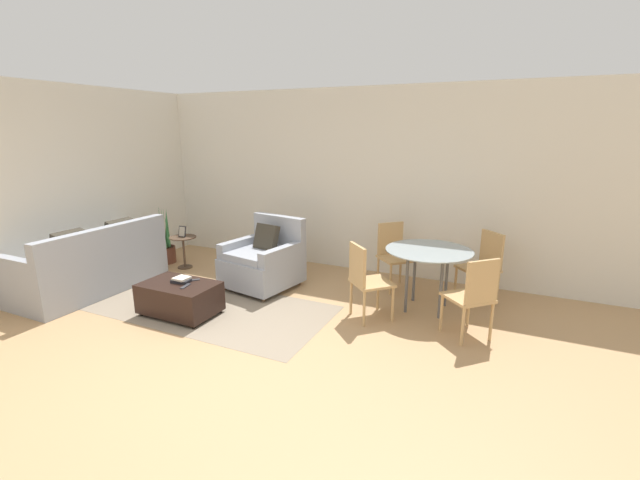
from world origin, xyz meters
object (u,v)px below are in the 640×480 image
object	(u,v)px
tv_remote_secondary	(193,280)
picture_frame	(182,232)
side_table	(183,246)
dining_chair_far_left	(393,251)
couch	(94,268)
dining_chair_near_right	(474,293)
ottoman	(180,297)
dining_table	(429,257)
book_stack	(181,280)
dining_chair_near_left	(365,277)
tv_remote_primary	(185,286)
armchair	(264,261)
dining_chair_far_right	(484,262)
potted_plant	(165,248)

from	to	relation	value
tv_remote_secondary	picture_frame	size ratio (longest dim) A/B	0.84
side_table	dining_chair_far_left	bearing A→B (deg)	10.33
couch	dining_chair_near_right	xyz separation A→B (m)	(4.81, 0.71, 0.20)
ottoman	dining_table	bearing A→B (deg)	28.06
book_stack	dining_chair_near_left	size ratio (longest dim) A/B	0.26
couch	side_table	world-z (taller)	couch
tv_remote_primary	tv_remote_secondary	distance (m)	0.21
dining_table	dining_chair_far_left	bearing A→B (deg)	135.00
dining_chair_near_left	couch	bearing A→B (deg)	-168.98
dining_table	dining_chair_near_right	world-z (taller)	dining_chair_near_right
book_stack	tv_remote_primary	xyz separation A→B (m)	(0.15, -0.09, -0.02)
armchair	picture_frame	xyz separation A→B (m)	(-1.60, 0.17, 0.22)
dining_chair_near_right	dining_chair_far_right	xyz separation A→B (m)	(0.00, 1.18, 0.00)
ottoman	potted_plant	size ratio (longest dim) A/B	0.94
tv_remote_secondary	picture_frame	distance (m)	1.81
tv_remote_secondary	dining_chair_near_right	world-z (taller)	dining_chair_near_right
couch	potted_plant	bearing A→B (deg)	93.61
ottoman	picture_frame	distance (m)	1.88
ottoman	dining_chair_near_right	distance (m)	3.32
picture_frame	dining_chair_far_right	xyz separation A→B (m)	(4.41, 0.59, -0.08)
tv_remote_primary	dining_table	world-z (taller)	dining_table
dining_chair_far_left	potted_plant	bearing A→B (deg)	-172.28
armchair	dining_chair_near_right	size ratio (longest dim) A/B	1.16
armchair	dining_chair_far_right	distance (m)	2.91
tv_remote_primary	potted_plant	xyz separation A→B (m)	(-1.83, 1.53, -0.16)
armchair	dining_chair_far_left	world-z (taller)	armchair
dining_chair_near_right	dining_chair_far_left	bearing A→B (deg)	135.00
tv_remote_secondary	dining_table	size ratio (longest dim) A/B	0.14
potted_plant	dining_chair_far_left	xyz separation A→B (m)	(3.72, 0.50, 0.28)
book_stack	potted_plant	distance (m)	2.22
armchair	side_table	xyz separation A→B (m)	(-1.60, 0.17, -0.01)
book_stack	potted_plant	bearing A→B (deg)	139.61
side_table	dining_chair_near_left	xyz separation A→B (m)	(3.23, -0.59, 0.16)
dining_chair_far_left	ottoman	bearing A→B (deg)	-135.65
potted_plant	dining_chair_near_right	xyz separation A→B (m)	(4.90, -0.67, 0.28)
dining_chair_near_left	dining_chair_near_right	bearing A→B (deg)	0.00
ottoman	dining_chair_near_left	world-z (taller)	dining_chair_near_left
armchair	dining_chair_near_right	xyz separation A→B (m)	(2.81, -0.42, 0.15)
dining_chair_near_left	dining_chair_far_left	xyz separation A→B (m)	(0.00, 1.18, 0.00)
tv_remote_secondary	dining_chair_far_right	distance (m)	3.62
tv_remote_secondary	picture_frame	world-z (taller)	picture_frame
armchair	side_table	size ratio (longest dim) A/B	2.05
dining_table	couch	bearing A→B (deg)	-162.93
book_stack	dining_chair_near_left	bearing A→B (deg)	20.52
dining_chair_near_right	couch	bearing A→B (deg)	-171.64
tv_remote_secondary	picture_frame	xyz separation A→B (m)	(-1.29, 1.25, 0.20)
ottoman	picture_frame	size ratio (longest dim) A/B	5.23
tv_remote_secondary	dining_table	world-z (taller)	dining_table
potted_plant	side_table	world-z (taller)	potted_plant
armchair	dining_chair_near_right	distance (m)	2.84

